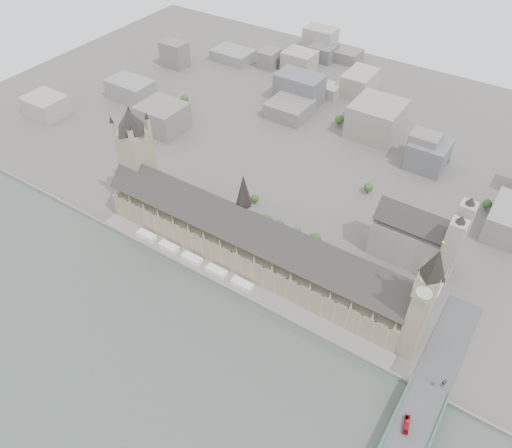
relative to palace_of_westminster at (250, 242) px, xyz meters
The scene contains 13 objects.
ground 30.06m from the palace_of_westminster, 90.00° to the right, with size 900.00×900.00×0.00m, color #595651.
embankment_wall 40.67m from the palace_of_westminster, 90.00° to the right, with size 600.00×1.50×3.00m, color gray.
river_terrace 34.80m from the palace_of_westminster, 90.00° to the right, with size 270.00×15.00×2.00m, color gray.
terrace_tents 51.60m from the palace_of_westminster, 146.28° to the right, with size 118.00×7.00×4.00m.
palace_of_westminster is the anchor object (origin of this frame).
elizabeth_tower 142.94m from the palace_of_westminster, ahead, with size 17.00×17.00×107.50m.
victoria_tower 126.41m from the palace_of_westminster, behind, with size 30.00×30.00×100.00m.
central_tower 37.14m from the palace_of_westminster, 147.79° to the left, with size 13.00×13.00×48.00m.
westminster_abbey 134.09m from the palace_of_westminster, 34.17° to the left, with size 68.00×36.00×64.00m.
city_skyline_inland 225.33m from the palace_of_westminster, 90.00° to the left, with size 720.00×360.00×38.00m, color gray, non-canonical shape.
park_trees 44.22m from the palace_of_westminster, 103.94° to the left, with size 110.00×30.00×15.00m, color #294F1C, non-canonical shape.
red_bus_north 173.01m from the palace_of_westminster, 23.55° to the right, with size 2.85×12.19×3.40m, color #AF1424.
car_approach 171.23m from the palace_of_westminster, ahead, with size 2.25×5.53×1.60m, color gray.
Camera 1 is at (159.08, -214.41, 301.40)m, focal length 35.00 mm.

